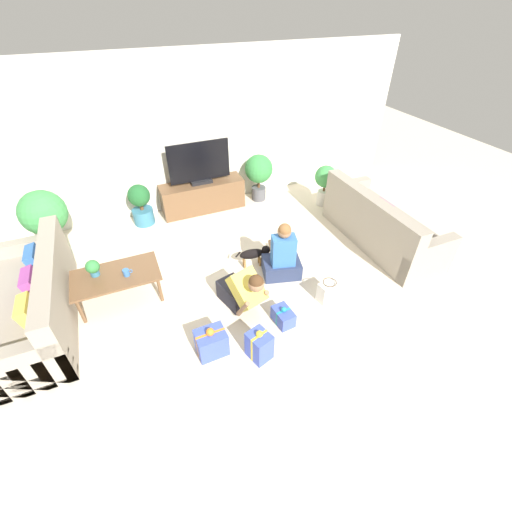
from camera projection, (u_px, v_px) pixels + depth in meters
ground_plane at (242, 292)px, 4.68m from camera, size 16.00×16.00×0.00m
wall_back at (184, 136)px, 5.77m from camera, size 8.40×0.06×2.60m
sofa_left at (37, 303)px, 4.08m from camera, size 0.83×2.09×0.87m
sofa_right at (379, 226)px, 5.41m from camera, size 0.83×2.09×0.87m
coffee_table at (116, 277)px, 4.35m from camera, size 1.07×0.61×0.42m
tv_console at (203, 196)px, 6.25m from camera, size 1.49×0.43×0.54m
tv at (199, 165)px, 5.88m from camera, size 1.07×0.20×0.73m
potted_plant_corner_right at (325, 181)px, 6.26m from camera, size 0.40×0.40×0.77m
potted_plant_back_right at (259, 172)px, 6.36m from camera, size 0.52×0.52×0.89m
potted_plant_corner_left at (44, 215)px, 4.88m from camera, size 0.64×0.64×1.08m
potted_plant_back_left at (141, 204)px, 5.81m from camera, size 0.37×0.37×0.72m
person_kneeling at (243, 291)px, 4.23m from camera, size 0.50×0.78×0.75m
person_sitting at (282, 257)px, 4.76m from camera, size 0.61×0.57×0.89m
dog at (255, 253)px, 5.00m from camera, size 0.53×0.19×0.32m
gift_box_a at (259, 345)px, 3.76m from camera, size 0.28×0.31×0.42m
gift_box_b at (283, 316)px, 4.20m from camera, size 0.22×0.31×0.26m
gift_box_c at (211, 342)px, 3.82m from camera, size 0.34×0.28×0.39m
gift_bag_a at (328, 291)px, 4.48m from camera, size 0.30×0.20×0.31m
mug at (126, 272)px, 4.28m from camera, size 0.12×0.08×0.09m
tabletop_plant at (93, 268)px, 4.24m from camera, size 0.17×0.17×0.22m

